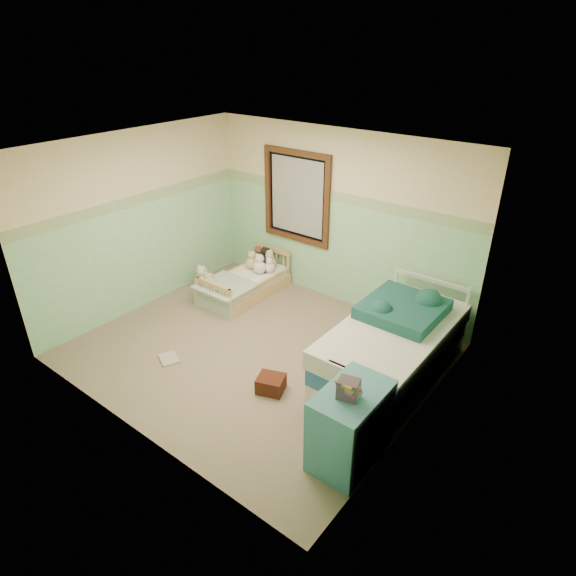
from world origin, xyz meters
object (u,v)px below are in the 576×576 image
Objects in this scene: plush_floor_tan at (210,289)px; red_pillow at (271,384)px; floor_book at (169,359)px; toddler_bed_frame at (246,289)px; dresser at (350,426)px; plush_floor_cream at (203,281)px; twin_bed_frame at (390,366)px.

red_pillow is (2.13, -1.14, -0.04)m from plush_floor_tan.
red_pillow is 1.10× the size of floor_book.
floor_book is at bearing -77.75° from toddler_bed_frame.
dresser is 2.93× the size of floor_book.
plush_floor_tan is at bearing -21.20° from plush_floor_cream.
twin_bed_frame is 1.45m from dresser.
twin_bed_frame reaches higher than toddler_bed_frame.
plush_floor_tan is 1.00× the size of floor_book.
plush_floor_tan reaches higher than plush_floor_cream.
plush_floor_cream is 0.99× the size of plush_floor_tan.
floor_book is (-2.57, -0.02, -0.38)m from dresser.
plush_floor_cream is at bearing 149.35° from floor_book.
floor_book is (1.05, -1.57, -0.12)m from plush_floor_cream.
red_pillow is (1.77, -1.53, 0.00)m from toddler_bed_frame.
dresser reaches higher than plush_floor_cream.
dresser is (0.29, -1.40, 0.28)m from twin_bed_frame.
plush_floor_cream reaches higher than floor_book.
plush_floor_tan is 2.42m from red_pillow.
toddler_bed_frame is at bearing 23.81° from plush_floor_cream.
toddler_bed_frame is 0.54m from plush_floor_tan.
plush_floor_cream reaches higher than toddler_bed_frame.
red_pillow reaches higher than toddler_bed_frame.
plush_floor_cream is at bearing 177.34° from twin_bed_frame.
plush_floor_tan is at bearing 143.23° from floor_book.
plush_floor_tan is 1.65m from floor_book.
plush_floor_tan reaches higher than toddler_bed_frame.
twin_bed_frame is (3.32, -0.15, -0.02)m from plush_floor_cream.
floor_book is at bearing -56.26° from plush_floor_cream.
toddler_bed_frame is 0.69× the size of twin_bed_frame.
plush_floor_tan is 0.91× the size of red_pillow.
red_pillow is (-0.91, -1.09, -0.02)m from twin_bed_frame.
dresser reaches higher than floor_book.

